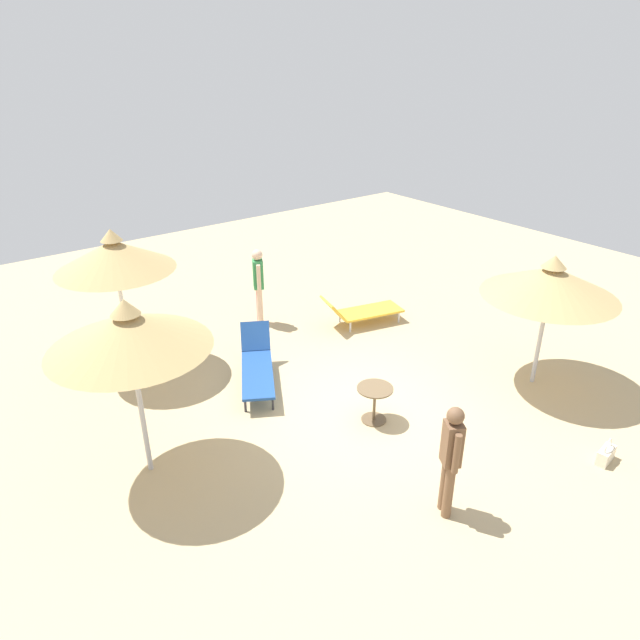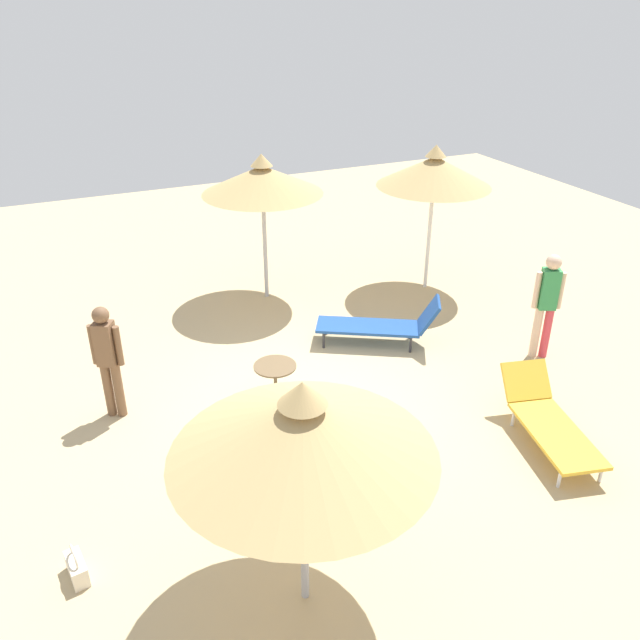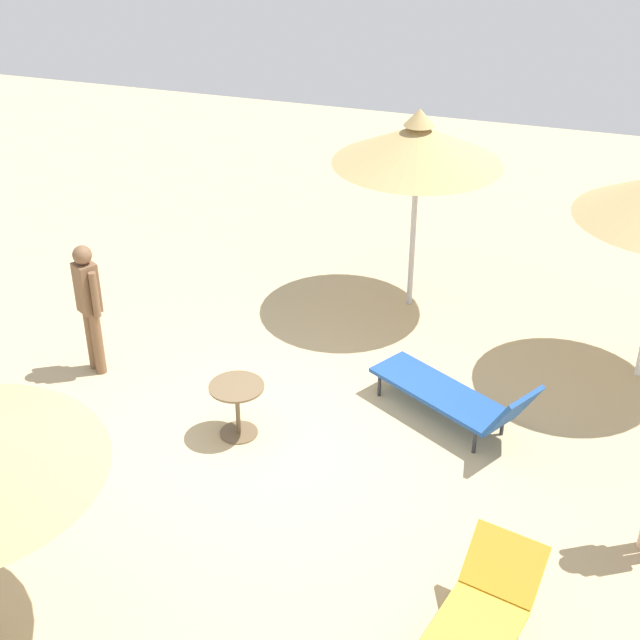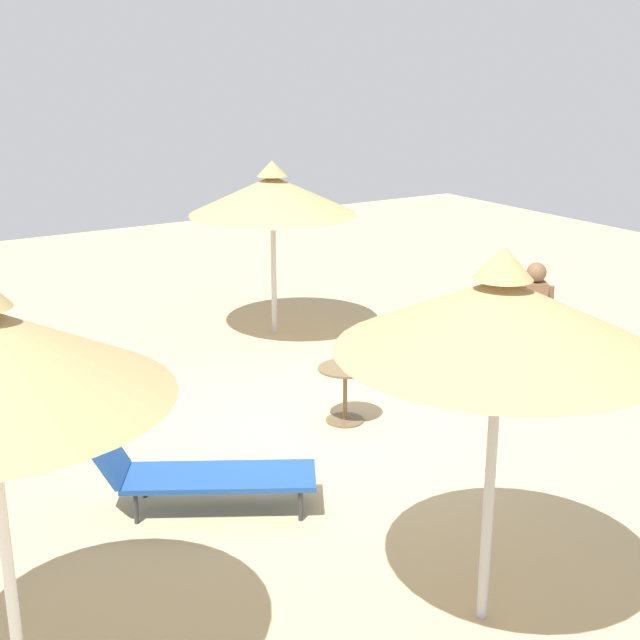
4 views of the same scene
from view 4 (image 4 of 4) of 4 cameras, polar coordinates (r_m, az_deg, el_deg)
name	(u,v)px [view 4 (image 4 of 4)]	position (r m, az deg, el deg)	size (l,w,h in m)	color
ground	(314,429)	(9.82, -0.40, -7.09)	(24.00, 24.00, 0.10)	tan
parasol_umbrella_far_left	(273,195)	(12.46, -3.10, 8.12)	(2.37, 2.37, 2.52)	#B2B2B7
parasol_umbrella_far_right	(500,315)	(5.87, 11.63, 0.31)	(2.21, 2.21, 2.78)	#B2B2B7
lounge_chair_front	(21,381)	(10.66, -18.83, -3.80)	(1.08, 1.96, 0.74)	gold
lounge_chair_near_left	(192,471)	(8.04, -8.28, -9.68)	(2.03, 1.51, 0.85)	#1E478C
person_standing_back	(533,324)	(10.40, 13.64, -0.27)	(0.39, 0.32, 1.69)	brown
handbag	(433,322)	(13.08, 7.33, -0.12)	(0.21, 0.40, 0.42)	beige
side_table_round	(345,384)	(9.74, 1.65, -4.20)	(0.61, 0.61, 0.64)	brown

